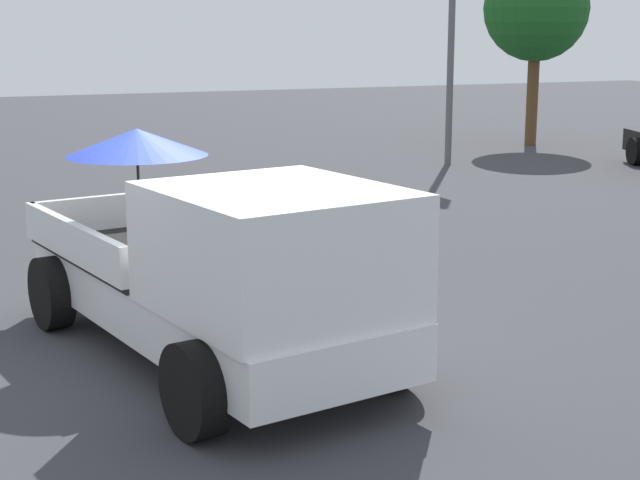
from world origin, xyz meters
TOP-DOWN VIEW (x-y plane):
  - ground_plane at (0.00, 0.00)m, footprint 80.00×80.00m
  - pickup_truck_main at (0.42, 0.06)m, footprint 5.30×2.95m
  - motel_sign at (-11.14, 9.49)m, footprint 1.40×0.16m
  - tree_by_lot at (-13.65, 13.68)m, footprint 2.88×2.88m

SIDE VIEW (x-z plane):
  - ground_plane at x=0.00m, z-range 0.00..0.00m
  - pickup_truck_main at x=0.42m, z-range -0.12..2.10m
  - tree_by_lot at x=-13.65m, z-range 1.13..6.33m
  - motel_sign at x=-11.14m, z-range 1.08..6.43m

